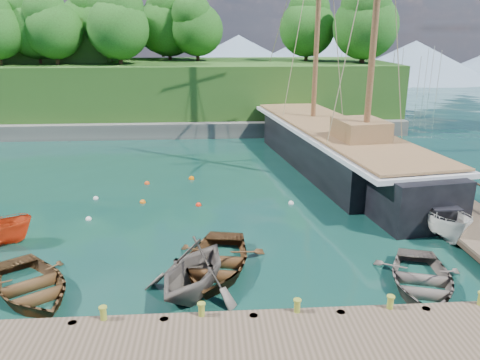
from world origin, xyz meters
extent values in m
plane|color=#103631|center=(0.00, 0.00, 0.00)|extent=(160.00, 160.00, 0.00)
cube|color=brown|center=(2.00, -6.50, 0.54)|extent=(20.00, 3.20, 0.12)
cube|color=#31231A|center=(2.00, -6.50, 0.38)|extent=(20.00, 3.20, 0.20)
cube|color=brown|center=(11.50, 7.00, 0.54)|extent=(3.20, 24.00, 0.12)
cube|color=#31231A|center=(11.50, 7.00, 0.38)|extent=(3.20, 24.00, 0.20)
cylinder|color=#31231A|center=(10.20, 18.70, 0.05)|extent=(0.28, 0.28, 1.10)
cylinder|color=#31231A|center=(12.80, 18.70, 0.05)|extent=(0.28, 0.28, 1.10)
cylinder|color=olive|center=(-4.00, -5.10, 0.00)|extent=(0.26, 0.26, 0.45)
cylinder|color=olive|center=(-1.00, -5.10, 0.00)|extent=(0.26, 0.26, 0.45)
cylinder|color=olive|center=(2.00, -5.10, 0.00)|extent=(0.26, 0.26, 0.45)
cylinder|color=olive|center=(5.00, -5.10, 0.00)|extent=(0.26, 0.26, 0.45)
cylinder|color=olive|center=(8.00, -5.10, 0.00)|extent=(0.26, 0.26, 0.45)
imported|color=#51361C|center=(-7.14, -2.52, 0.00)|extent=(5.51, 5.84, 0.98)
imported|color=#635A52|center=(-1.32, -2.76, 0.00)|extent=(5.03, 5.30, 2.20)
imported|color=#4E3018|center=(-0.50, -1.22, 0.00)|extent=(4.56, 5.71, 1.06)
imported|color=#5F544D|center=(7.00, -3.03, 0.00)|extent=(4.51, 5.37, 0.95)
imported|color=silver|center=(9.93, 1.65, 0.00)|extent=(1.68, 4.38, 1.69)
cube|color=black|center=(7.83, 12.63, 0.88)|extent=(7.73, 17.00, 3.41)
cube|color=black|center=(6.24, 23.05, 0.88)|extent=(3.67, 5.53, 3.06)
cube|color=black|center=(9.24, 3.37, 0.88)|extent=(4.32, 4.73, 3.24)
cube|color=silver|center=(7.83, 12.63, 2.52)|extent=(8.55, 22.10, 0.25)
cube|color=brown|center=(7.83, 12.63, 2.77)|extent=(8.01, 21.57, 0.12)
cube|color=brown|center=(8.36, 9.16, 3.37)|extent=(3.08, 3.37, 1.20)
cylinder|color=brown|center=(5.69, 26.68, 3.97)|extent=(1.28, 6.85, 1.69)
sphere|color=white|center=(-6.77, 4.42, 0.00)|extent=(0.30, 0.30, 0.30)
sphere|color=orange|center=(-4.37, 6.65, 0.00)|extent=(0.33, 0.33, 0.33)
sphere|color=red|center=(-1.30, 6.00, 0.00)|extent=(0.31, 0.31, 0.31)
sphere|color=silver|center=(3.74, 5.92, 0.00)|extent=(0.31, 0.31, 0.31)
sphere|color=#D44213|center=(-4.53, 9.92, 0.00)|extent=(0.32, 0.32, 0.32)
sphere|color=#E66500|center=(-1.82, 10.71, 0.00)|extent=(0.36, 0.36, 0.36)
sphere|color=silver|center=(-7.08, 7.42, 0.00)|extent=(0.30, 0.30, 0.30)
cube|color=#474744|center=(-8.00, 24.00, 0.60)|extent=(50.00, 4.00, 1.40)
cube|color=#265217|center=(-8.00, 30.00, 3.00)|extent=(50.00, 14.00, 6.00)
cube|color=#265217|center=(-22.00, 34.00, 5.00)|extent=(24.00, 12.00, 10.00)
cylinder|color=#382616|center=(-16.10, 28.11, 6.70)|extent=(0.36, 0.36, 1.40)
sphere|color=#214117|center=(-16.10, 28.11, 9.10)|extent=(5.42, 5.42, 5.42)
cylinder|color=#382616|center=(-14.18, 26.81, 6.70)|extent=(0.36, 0.36, 1.40)
sphere|color=#214117|center=(-14.18, 26.81, 8.96)|extent=(5.02, 5.02, 5.02)
cylinder|color=#382616|center=(-20.73, 34.78, 6.70)|extent=(0.36, 0.36, 1.40)
sphere|color=#214117|center=(-20.73, 34.78, 9.39)|extent=(6.25, 6.25, 6.25)
cylinder|color=#382616|center=(13.91, 26.65, 6.70)|extent=(0.36, 0.36, 1.40)
sphere|color=#214117|center=(13.91, 26.65, 9.30)|extent=(6.00, 6.00, 6.00)
cylinder|color=#382616|center=(-1.61, 31.21, 6.70)|extent=(0.36, 0.36, 1.40)
sphere|color=#214117|center=(-1.61, 31.21, 9.00)|extent=(5.13, 5.13, 5.13)
cylinder|color=#382616|center=(-21.53, 35.53, 6.70)|extent=(0.36, 0.36, 1.40)
sphere|color=#214117|center=(-21.53, 35.53, 8.88)|extent=(4.80, 4.80, 4.80)
cylinder|color=#382616|center=(-10.15, 30.20, 6.70)|extent=(0.36, 0.36, 1.40)
sphere|color=#214117|center=(-10.15, 30.20, 9.24)|extent=(5.82, 5.82, 5.82)
cylinder|color=#382616|center=(-4.58, 33.35, 6.70)|extent=(0.36, 0.36, 1.40)
sphere|color=#214117|center=(-4.58, 33.35, 9.32)|extent=(6.05, 6.05, 6.05)
cylinder|color=#382616|center=(14.09, 27.65, 6.70)|extent=(0.36, 0.36, 1.40)
sphere|color=#214117|center=(14.09, 27.65, 8.87)|extent=(4.77, 4.77, 4.77)
cylinder|color=#382616|center=(-8.51, 26.55, 6.70)|extent=(0.36, 0.36, 1.40)
sphere|color=#214117|center=(-8.51, 26.55, 9.11)|extent=(5.47, 5.47, 5.47)
cylinder|color=#382616|center=(9.27, 30.39, 6.70)|extent=(0.36, 0.36, 1.40)
sphere|color=#214117|center=(9.27, 30.39, 9.14)|extent=(5.55, 5.55, 5.55)
cylinder|color=#382616|center=(-10.01, 37.76, 6.70)|extent=(0.36, 0.36, 1.40)
sphere|color=#214117|center=(-10.01, 37.76, 9.39)|extent=(6.25, 6.25, 6.25)
cylinder|color=#382616|center=(-17.91, 31.40, 6.70)|extent=(0.36, 0.36, 1.40)
sphere|color=#214117|center=(-17.91, 31.40, 9.12)|extent=(5.47, 5.47, 5.47)
cylinder|color=#382616|center=(-19.61, 31.47, 6.70)|extent=(0.36, 0.36, 1.40)
sphere|color=#214117|center=(-19.61, 31.47, 9.31)|extent=(6.04, 6.04, 6.04)
cylinder|color=#382616|center=(-5.73, 38.37, 6.70)|extent=(0.36, 0.36, 1.40)
sphere|color=#214117|center=(-5.73, 38.37, 9.26)|extent=(5.89, 5.89, 5.89)
cylinder|color=#382616|center=(-11.90, 31.02, 6.70)|extent=(0.36, 0.36, 1.40)
sphere|color=#214117|center=(-11.90, 31.02, 9.33)|extent=(6.08, 6.08, 6.08)
cylinder|color=#382616|center=(-18.91, 26.06, 6.70)|extent=(0.36, 0.36, 1.40)
cube|color=silver|center=(-20.00, 33.00, 10.50)|extent=(4.00, 5.00, 3.00)
cone|color=#728CA5|center=(20.00, 70.00, 4.50)|extent=(36.00, 36.00, 9.00)
cone|color=#728CA5|center=(38.00, 70.00, 3.50)|extent=(28.00, 28.00, 7.00)
cone|color=#728CA5|center=(5.00, 70.00, 4.00)|extent=(32.00, 32.00, 8.00)
cone|color=#728CA5|center=(-30.00, 70.00, 5.00)|extent=(40.00, 40.00, 10.00)
camera|label=1|loc=(-0.65, -17.69, 9.12)|focal=35.00mm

